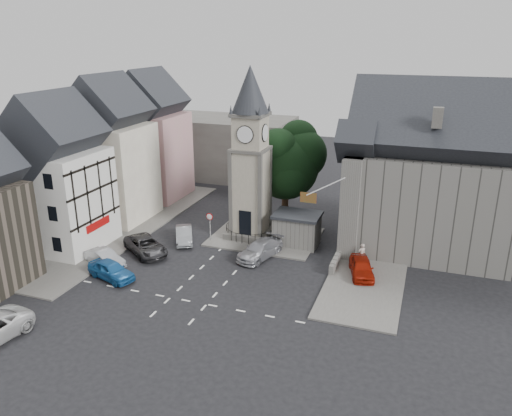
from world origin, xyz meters
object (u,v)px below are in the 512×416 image
at_px(stone_shelter, 297,229).
at_px(clock_tower, 250,155).
at_px(car_east_red, 361,267).
at_px(car_west_blue, 111,270).
at_px(pedestrian, 362,254).

bearing_deg(stone_shelter, clock_tower, 174.16).
relative_size(stone_shelter, car_east_red, 0.98).
bearing_deg(car_west_blue, car_east_red, -51.15).
bearing_deg(pedestrian, car_east_red, 59.23).
bearing_deg(car_east_red, car_west_blue, -174.41).
distance_m(clock_tower, stone_shelter, 8.15).
distance_m(clock_tower, car_west_blue, 16.19).
bearing_deg(stone_shelter, pedestrian, -20.03).
bearing_deg(car_east_red, clock_tower, 141.04).
bearing_deg(car_west_blue, pedestrian, -45.29).
distance_m(stone_shelter, car_east_red, 8.11).
relative_size(clock_tower, car_west_blue, 3.65).
height_order(car_west_blue, pedestrian, pedestrian).
bearing_deg(pedestrian, car_west_blue, -12.06).
height_order(stone_shelter, car_east_red, stone_shelter).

